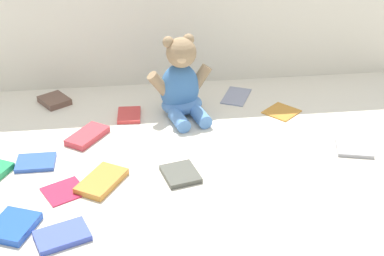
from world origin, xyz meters
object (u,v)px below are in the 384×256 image
object	(u,v)px
book_case_7	(129,115)
book_case_9	(62,236)
book_case_5	(13,226)
book_case_2	(236,96)
book_case_0	(102,181)
book_case_4	(87,136)
book_case_6	(36,162)
book_case_1	(180,174)
teddy_bear	(181,86)
book_case_8	(282,111)
book_case_3	(64,191)
book_case_12	(54,101)
book_case_11	(354,149)

from	to	relation	value
book_case_7	book_case_9	size ratio (longest dim) A/B	0.85
book_case_5	book_case_9	distance (m)	0.12
book_case_2	book_case_0	bearing A→B (deg)	-109.09
book_case_4	book_case_6	xyz separation A→B (m)	(-0.13, -0.12, -0.00)
book_case_1	book_case_6	world-z (taller)	book_case_1
book_case_2	book_case_7	bearing A→B (deg)	-139.98
teddy_bear	book_case_1	xyz separation A→B (m)	(-0.04, -0.35, -0.09)
book_case_2	book_case_8	size ratio (longest dim) A/B	1.38
book_case_0	book_case_7	size ratio (longest dim) A/B	1.39
book_case_2	book_case_6	distance (m)	0.71
book_case_5	book_case_8	bearing A→B (deg)	-125.02
book_case_3	book_case_12	xyz separation A→B (m)	(-0.07, 0.51, 0.01)
book_case_3	book_case_11	size ratio (longest dim) A/B	0.99
book_case_8	book_case_2	bearing A→B (deg)	-177.67
book_case_7	book_case_8	bearing A→B (deg)	-0.80
book_case_0	book_case_6	world-z (taller)	book_case_0
book_case_12	teddy_bear	bearing A→B (deg)	130.35
book_case_8	teddy_bear	bearing A→B (deg)	-137.82
book_case_4	book_case_5	xyz separation A→B (m)	(-0.15, -0.39, -0.00)
book_case_5	book_case_7	xyz separation A→B (m)	(0.27, 0.51, -0.00)
book_case_5	book_case_11	world-z (taller)	book_case_5
book_case_0	book_case_12	distance (m)	0.51
book_case_1	book_case_12	size ratio (longest dim) A/B	1.06
book_case_1	book_case_2	world-z (taller)	book_case_1
teddy_bear	book_case_8	xyz separation A→B (m)	(0.32, -0.04, -0.09)
book_case_11	book_case_9	bearing A→B (deg)	123.92
book_case_11	book_case_12	bearing A→B (deg)	79.71
book_case_5	book_case_6	world-z (taller)	book_case_5
book_case_4	book_case_12	size ratio (longest dim) A/B	1.38
book_case_5	book_case_9	world-z (taller)	book_case_5
book_case_1	book_case_3	world-z (taller)	book_case_1
book_case_4	book_case_5	size ratio (longest dim) A/B	1.23
book_case_2	book_case_11	size ratio (longest dim) A/B	1.36
teddy_bear	book_case_7	distance (m)	0.19
book_case_8	book_case_12	distance (m)	0.75
book_case_2	book_case_5	xyz separation A→B (m)	(-0.64, -0.61, 0.00)
teddy_bear	book_case_2	distance (m)	0.24
book_case_8	book_case_1	bearing A→B (deg)	-90.08
book_case_4	book_case_6	world-z (taller)	book_case_4
book_case_2	book_case_12	distance (m)	0.61
book_case_3	book_case_1	bearing A→B (deg)	-21.08
book_case_0	book_case_8	bearing A→B (deg)	-118.12
book_case_3	book_case_5	distance (m)	0.17
book_case_5	book_case_8	xyz separation A→B (m)	(0.76, 0.48, -0.00)
book_case_1	book_case_4	xyz separation A→B (m)	(-0.25, 0.23, 0.00)
book_case_7	book_case_11	xyz separation A→B (m)	(0.63, -0.28, -0.00)
book_case_1	book_case_5	bearing A→B (deg)	8.67
book_case_1	teddy_bear	bearing A→B (deg)	-109.76
book_case_1	book_case_2	distance (m)	0.50
book_case_6	book_case_2	bearing A→B (deg)	118.75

